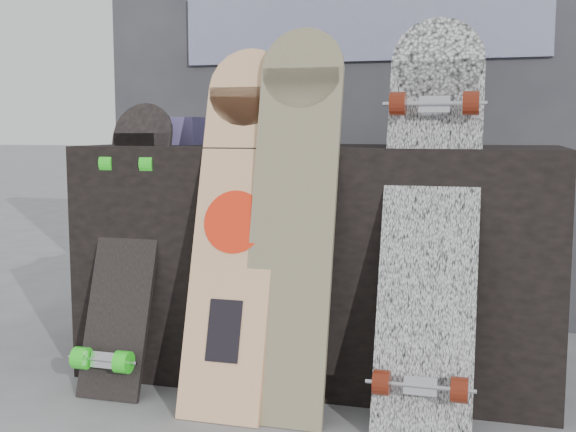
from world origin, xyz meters
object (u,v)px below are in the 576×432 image
(longboard_geisha, at_px, (236,217))
(skateboard_dark, at_px, (126,241))
(longboard_celtic, at_px, (293,208))
(longboard_cascadia, at_px, (430,211))
(vendor_table, at_px, (318,260))

(longboard_geisha, xyz_separation_m, skateboard_dark, (-0.40, 0.05, -0.10))
(longboard_geisha, height_order, longboard_celtic, longboard_celtic)
(longboard_geisha, distance_m, longboard_cascadia, 0.59)
(longboard_geisha, distance_m, longboard_celtic, 0.19)
(longboard_geisha, bearing_deg, longboard_celtic, 0.62)
(longboard_celtic, bearing_deg, longboard_geisha, -179.38)
(vendor_table, bearing_deg, longboard_celtic, -88.93)
(longboard_celtic, height_order, skateboard_dark, longboard_celtic)
(vendor_table, distance_m, longboard_geisha, 0.44)
(longboard_cascadia, bearing_deg, skateboard_dark, 179.25)
(vendor_table, xyz_separation_m, longboard_celtic, (0.01, -0.35, 0.22))
(vendor_table, xyz_separation_m, longboard_cascadia, (0.41, -0.32, 0.22))
(longboard_geisha, height_order, skateboard_dark, longboard_geisha)
(longboard_celtic, relative_size, longboard_cascadia, 0.98)
(longboard_cascadia, bearing_deg, vendor_table, 141.89)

